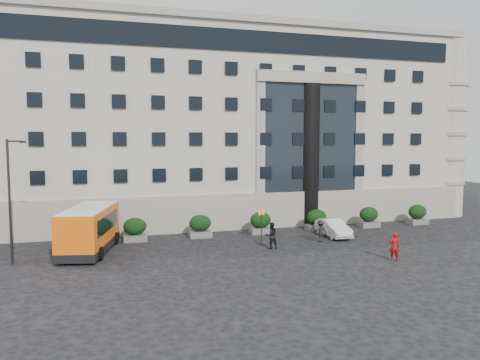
{
  "coord_description": "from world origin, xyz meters",
  "views": [
    {
      "loc": [
        -6.38,
        -29.14,
        7.98
      ],
      "look_at": [
        3.3,
        3.46,
        5.0
      ],
      "focal_mm": 35.0,
      "sensor_mm": 36.0,
      "label": 1
    }
  ],
  "objects_px": {
    "hedge_b": "(200,226)",
    "white_taxi": "(333,228)",
    "bus_stop_sign": "(261,219)",
    "hedge_a": "(135,229)",
    "hedge_d": "(317,220)",
    "pedestrian_c": "(320,231)",
    "pedestrian_b": "(271,236)",
    "hedge_c": "(261,223)",
    "minibus": "(89,228)",
    "street_lamp": "(10,197)",
    "pedestrian_a": "(394,246)",
    "hedge_f": "(417,214)",
    "hedge_e": "(369,217)"
  },
  "relations": [
    {
      "from": "pedestrian_b",
      "to": "pedestrian_c",
      "type": "bearing_deg",
      "value": -168.71
    },
    {
      "from": "bus_stop_sign",
      "to": "street_lamp",
      "type": "bearing_deg",
      "value": -173.46
    },
    {
      "from": "bus_stop_sign",
      "to": "white_taxi",
      "type": "xyz_separation_m",
      "value": [
        6.26,
        0.03,
        -1.01
      ]
    },
    {
      "from": "hedge_a",
      "to": "hedge_e",
      "type": "height_order",
      "value": "same"
    },
    {
      "from": "hedge_c",
      "to": "hedge_f",
      "type": "height_order",
      "value": "same"
    },
    {
      "from": "hedge_a",
      "to": "bus_stop_sign",
      "type": "bearing_deg",
      "value": -16.42
    },
    {
      "from": "hedge_d",
      "to": "bus_stop_sign",
      "type": "distance_m",
      "value": 6.76
    },
    {
      "from": "hedge_f",
      "to": "bus_stop_sign",
      "type": "relative_size",
      "value": 0.73
    },
    {
      "from": "bus_stop_sign",
      "to": "hedge_a",
      "type": "bearing_deg",
      "value": 163.58
    },
    {
      "from": "street_lamp",
      "to": "white_taxi",
      "type": "distance_m",
      "value": 24.07
    },
    {
      "from": "pedestrian_c",
      "to": "street_lamp",
      "type": "bearing_deg",
      "value": -0.32
    },
    {
      "from": "hedge_e",
      "to": "pedestrian_c",
      "type": "xyz_separation_m",
      "value": [
        -6.99,
        -4.39,
        -0.08
      ]
    },
    {
      "from": "hedge_c",
      "to": "hedge_d",
      "type": "distance_m",
      "value": 5.2
    },
    {
      "from": "hedge_b",
      "to": "hedge_f",
      "type": "bearing_deg",
      "value": 0.0
    },
    {
      "from": "hedge_a",
      "to": "minibus",
      "type": "xyz_separation_m",
      "value": [
        -3.32,
        -2.69,
        0.82
      ]
    },
    {
      "from": "minibus",
      "to": "pedestrian_b",
      "type": "xyz_separation_m",
      "value": [
        12.68,
        -2.71,
        -0.78
      ]
    },
    {
      "from": "hedge_c",
      "to": "pedestrian_b",
      "type": "height_order",
      "value": "pedestrian_b"
    },
    {
      "from": "hedge_b",
      "to": "minibus",
      "type": "xyz_separation_m",
      "value": [
        -8.52,
        -2.69,
        0.82
      ]
    },
    {
      "from": "hedge_a",
      "to": "pedestrian_b",
      "type": "distance_m",
      "value": 10.81
    },
    {
      "from": "hedge_c",
      "to": "hedge_d",
      "type": "relative_size",
      "value": 1.0
    },
    {
      "from": "hedge_c",
      "to": "pedestrian_b",
      "type": "distance_m",
      "value": 5.5
    },
    {
      "from": "pedestrian_b",
      "to": "hedge_e",
      "type": "bearing_deg",
      "value": -156.15
    },
    {
      "from": "street_lamp",
      "to": "minibus",
      "type": "height_order",
      "value": "street_lamp"
    },
    {
      "from": "hedge_a",
      "to": "hedge_d",
      "type": "relative_size",
      "value": 1.0
    },
    {
      "from": "hedge_a",
      "to": "white_taxi",
      "type": "xyz_separation_m",
      "value": [
        15.76,
        -2.77,
        -0.21
      ]
    },
    {
      "from": "hedge_a",
      "to": "bus_stop_sign",
      "type": "height_order",
      "value": "bus_stop_sign"
    },
    {
      "from": "bus_stop_sign",
      "to": "pedestrian_a",
      "type": "distance_m",
      "value": 10.36
    },
    {
      "from": "street_lamp",
      "to": "white_taxi",
      "type": "height_order",
      "value": "street_lamp"
    },
    {
      "from": "hedge_c",
      "to": "pedestrian_c",
      "type": "xyz_separation_m",
      "value": [
        3.41,
        -4.39,
        -0.08
      ]
    },
    {
      "from": "hedge_b",
      "to": "white_taxi",
      "type": "height_order",
      "value": "hedge_b"
    },
    {
      "from": "bus_stop_sign",
      "to": "pedestrian_b",
      "type": "xyz_separation_m",
      "value": [
        -0.14,
        -2.6,
        -0.76
      ]
    },
    {
      "from": "pedestrian_a",
      "to": "pedestrian_b",
      "type": "relative_size",
      "value": 0.99
    },
    {
      "from": "pedestrian_c",
      "to": "pedestrian_a",
      "type": "bearing_deg",
      "value": 106.82
    },
    {
      "from": "pedestrian_c",
      "to": "bus_stop_sign",
      "type": "bearing_deg",
      "value": -21.68
    },
    {
      "from": "minibus",
      "to": "pedestrian_a",
      "type": "height_order",
      "value": "minibus"
    },
    {
      "from": "hedge_d",
      "to": "white_taxi",
      "type": "xyz_separation_m",
      "value": [
        0.16,
        -2.77,
        -0.21
      ]
    },
    {
      "from": "white_taxi",
      "to": "hedge_b",
      "type": "bearing_deg",
      "value": 167.76
    },
    {
      "from": "hedge_d",
      "to": "pedestrian_c",
      "type": "relative_size",
      "value": 1.09
    },
    {
      "from": "bus_stop_sign",
      "to": "pedestrian_c",
      "type": "xyz_separation_m",
      "value": [
        4.31,
        -1.59,
        -0.88
      ]
    },
    {
      "from": "hedge_b",
      "to": "minibus",
      "type": "relative_size",
      "value": 0.23
    },
    {
      "from": "white_taxi",
      "to": "pedestrian_b",
      "type": "relative_size",
      "value": 2.25
    },
    {
      "from": "hedge_f",
      "to": "hedge_a",
      "type": "bearing_deg",
      "value": 180.0
    },
    {
      "from": "hedge_d",
      "to": "white_taxi",
      "type": "bearing_deg",
      "value": -86.68
    },
    {
      "from": "hedge_d",
      "to": "street_lamp",
      "type": "bearing_deg",
      "value": -168.47
    },
    {
      "from": "hedge_a",
      "to": "minibus",
      "type": "relative_size",
      "value": 0.23
    },
    {
      "from": "pedestrian_a",
      "to": "pedestrian_b",
      "type": "distance_m",
      "value": 8.57
    },
    {
      "from": "minibus",
      "to": "pedestrian_a",
      "type": "distance_m",
      "value": 20.95
    },
    {
      "from": "minibus",
      "to": "pedestrian_c",
      "type": "bearing_deg",
      "value": 7.84
    },
    {
      "from": "hedge_b",
      "to": "white_taxi",
      "type": "bearing_deg",
      "value": -14.68
    },
    {
      "from": "street_lamp",
      "to": "hedge_b",
      "type": "bearing_deg",
      "value": 20.07
    }
  ]
}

